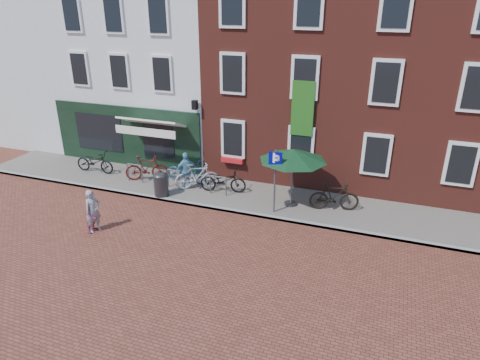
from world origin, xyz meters
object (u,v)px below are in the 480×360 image
(bicycle_0, at_px, (95,162))
(bicycle_2, at_px, (187,171))
(boy, at_px, (93,216))
(woman, at_px, (93,211))
(bicycle_3, at_px, (197,176))
(bicycle_5, at_px, (334,196))
(bicycle_1, at_px, (146,168))
(parking_sign, at_px, (275,171))
(parasol, at_px, (293,153))
(litter_bin, at_px, (161,183))
(bicycle_4, at_px, (223,180))
(cafe_person, at_px, (186,171))

(bicycle_0, relative_size, bicycle_2, 1.00)
(boy, bearing_deg, woman, -94.50)
(bicycle_0, bearing_deg, bicycle_3, -92.54)
(bicycle_5, bearing_deg, bicycle_1, 74.46)
(boy, bearing_deg, parking_sign, -58.91)
(parasol, bearing_deg, parking_sign, -118.67)
(woman, distance_m, bicycle_2, 5.02)
(parasol, height_order, bicycle_5, parasol)
(bicycle_0, bearing_deg, bicycle_2, -86.66)
(parking_sign, height_order, bicycle_0, parking_sign)
(bicycle_0, bearing_deg, litter_bin, -108.02)
(litter_bin, relative_size, bicycle_5, 0.57)
(litter_bin, height_order, parking_sign, parking_sign)
(boy, xyz_separation_m, bicycle_3, (1.96, 4.39, 0.08))
(parking_sign, relative_size, bicycle_1, 1.33)
(litter_bin, height_order, bicycle_0, litter_bin)
(bicycle_4, bearing_deg, bicycle_2, 65.99)
(parking_sign, xyz_separation_m, bicycle_3, (-3.68, 0.99, -1.12))
(bicycle_0, bearing_deg, bicycle_5, -92.33)
(bicycle_1, height_order, bicycle_4, bicycle_1)
(bicycle_3, bearing_deg, bicycle_4, -116.73)
(parking_sign, bearing_deg, boy, -148.91)
(boy, distance_m, bicycle_2, 5.03)
(bicycle_2, xyz_separation_m, bicycle_5, (6.52, -0.50, 0.06))
(parasol, xyz_separation_m, cafe_person, (-4.56, 0.02, -1.37))
(woman, distance_m, bicycle_3, 4.80)
(parking_sign, relative_size, bicycle_3, 1.33)
(parasol, relative_size, bicycle_4, 1.35)
(cafe_person, bearing_deg, bicycle_1, -50.28)
(bicycle_3, bearing_deg, parking_sign, -135.57)
(bicycle_0, distance_m, bicycle_5, 11.10)
(bicycle_5, bearing_deg, bicycle_4, 74.00)
(woman, xyz_separation_m, bicycle_3, (1.91, 4.40, -0.12))
(cafe_person, bearing_deg, parasol, 135.62)
(parking_sign, height_order, parasol, parking_sign)
(bicycle_0, bearing_deg, parking_sign, -98.57)
(litter_bin, relative_size, bicycle_4, 0.55)
(boy, xyz_separation_m, bicycle_5, (7.75, 4.37, 0.08))
(boy, relative_size, bicycle_3, 0.63)
(litter_bin, bearing_deg, bicycle_3, 46.64)
(boy, distance_m, cafe_person, 4.54)
(bicycle_1, relative_size, bicycle_3, 1.00)
(bicycle_4, bearing_deg, parking_sign, -124.89)
(parking_sign, distance_m, bicycle_1, 6.41)
(parasol, xyz_separation_m, bicycle_4, (-2.98, 0.23, -1.67))
(parking_sign, distance_m, bicycle_2, 4.80)
(bicycle_0, bearing_deg, boy, -145.01)
(bicycle_3, bearing_deg, bicycle_2, 26.04)
(woman, height_order, bicycle_3, woman)
(bicycle_2, bearing_deg, woman, 168.79)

